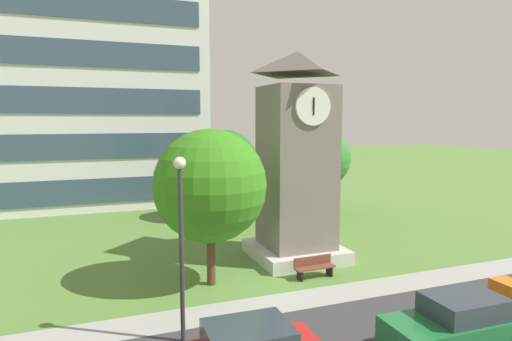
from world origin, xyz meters
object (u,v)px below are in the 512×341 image
(tree_near_tower, at_px, (210,186))
(street_lamp, at_px, (181,228))
(tree_by_building, at_px, (226,162))
(tree_streetside, at_px, (321,159))
(clock_tower, at_px, (296,168))
(parked_car_green, at_px, (458,324))
(park_bench, at_px, (314,267))

(tree_near_tower, bearing_deg, street_lamp, -115.52)
(tree_near_tower, distance_m, tree_by_building, 11.69)
(street_lamp, distance_m, tree_by_building, 16.27)
(tree_near_tower, relative_size, tree_streetside, 1.06)
(clock_tower, height_order, parked_car_green, clock_tower)
(clock_tower, bearing_deg, street_lamp, -137.82)
(park_bench, height_order, tree_streetside, tree_streetside)
(clock_tower, xyz_separation_m, park_bench, (-0.45, -2.73, -3.91))
(clock_tower, xyz_separation_m, tree_by_building, (-0.80, 9.05, -0.49))
(tree_by_building, bearing_deg, park_bench, -88.32)
(park_bench, relative_size, street_lamp, 0.32)
(clock_tower, xyz_separation_m, tree_near_tower, (-4.75, -1.95, -0.31))
(tree_by_building, bearing_deg, clock_tower, -84.97)
(clock_tower, xyz_separation_m, parked_car_green, (0.52, -9.54, -3.51))
(street_lamp, relative_size, tree_near_tower, 0.89)
(tree_near_tower, bearing_deg, parked_car_green, -55.28)
(street_lamp, xyz_separation_m, tree_near_tower, (1.98, 4.15, 0.56))
(park_bench, xyz_separation_m, parked_car_green, (0.97, -6.81, 0.40))
(park_bench, xyz_separation_m, tree_by_building, (-0.34, 11.79, 3.42))
(clock_tower, distance_m, park_bench, 4.79)
(street_lamp, bearing_deg, tree_streetside, 48.85)
(street_lamp, xyz_separation_m, parked_car_green, (7.24, -3.45, -2.64))
(clock_tower, relative_size, tree_near_tower, 1.55)
(park_bench, xyz_separation_m, tree_near_tower, (-4.29, 0.79, 3.60))
(tree_near_tower, height_order, tree_by_building, tree_near_tower)
(street_lamp, bearing_deg, park_bench, 28.17)
(tree_streetside, bearing_deg, clock_tower, -125.54)
(parked_car_green, bearing_deg, park_bench, 98.11)
(tree_streetside, relative_size, parked_car_green, 1.39)
(clock_tower, relative_size, tree_streetside, 1.64)
(tree_near_tower, height_order, tree_streetside, tree_near_tower)
(street_lamp, relative_size, parked_car_green, 1.31)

